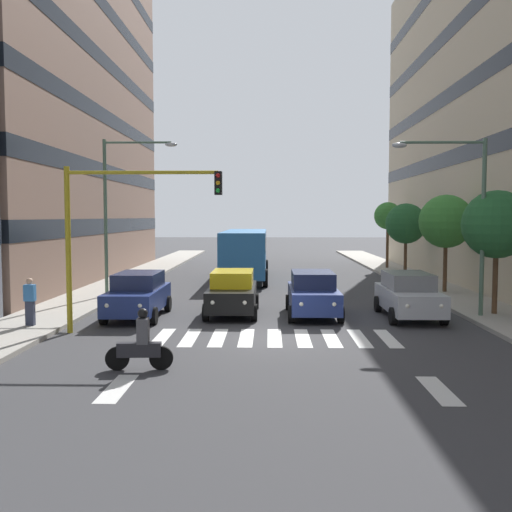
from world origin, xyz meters
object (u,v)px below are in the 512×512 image
street_lamp_right (118,200)px  street_tree_3 (388,216)px  street_tree_0 (497,225)px  street_tree_2 (406,224)px  motorcycle_with_rider (140,345)px  street_lamp_left (466,205)px  pedestrian_waiting (30,301)px  bus_behind_traffic (245,249)px  car_3 (138,294)px  car_1 (313,293)px  street_tree_1 (446,222)px  car_0 (409,295)px  traffic_light_gantry (114,220)px  car_2 (232,292)px

street_lamp_right → street_tree_3: 21.90m
street_tree_0 → street_tree_2: size_ratio=1.04×
motorcycle_with_rider → street_tree_2: (-11.86, -22.29, 2.77)m
street_lamp_left → pedestrian_waiting: size_ratio=4.05×
bus_behind_traffic → street_lamp_right: size_ratio=1.44×
car_3 → pedestrian_waiting: pedestrian_waiting is taller
car_1 → street_tree_1: (-7.03, -6.38, 2.73)m
car_0 → car_3: same height
pedestrian_waiting → bus_behind_traffic: bearing=-113.0°
car_1 → motorcycle_with_rider: 9.45m
street_lamp_right → street_tree_1: 15.92m
car_1 → street_lamp_left: 6.61m
street_lamp_left → car_3: bearing=-0.5°
car_0 → car_3: (10.35, 0.13, 0.00)m
street_tree_3 → car_3: bearing=56.0°
traffic_light_gantry → street_tree_0: 14.14m
car_0 → bus_behind_traffic: bearing=-62.9°
street_lamp_right → car_1: bearing=152.8°
pedestrian_waiting → street_tree_2: bearing=-134.3°
car_3 → street_lamp_right: (2.02, -4.96, 3.77)m
traffic_light_gantry → street_lamp_left: street_lamp_left is taller
car_3 → street_lamp_left: 12.82m
car_1 → street_tree_1: size_ratio=0.93×
motorcycle_with_rider → street_tree_0: bearing=-146.4°
motorcycle_with_rider → traffic_light_gantry: (1.86, -4.59, 3.12)m
pedestrian_waiting → car_0: bearing=-169.0°
car_1 → street_tree_0: street_tree_0 is taller
pedestrian_waiting → street_lamp_left: bearing=-171.3°
street_tree_3 → pedestrian_waiting: (16.78, 22.73, -2.89)m
bus_behind_traffic → pedestrian_waiting: (6.71, 15.84, -0.86)m
car_2 → car_3: size_ratio=1.00×
street_lamp_left → street_tree_3: 20.40m
car_2 → bus_behind_traffic: (-0.00, -12.55, 0.97)m
bus_behind_traffic → traffic_light_gantry: traffic_light_gantry is taller
traffic_light_gantry → street_lamp_right: bearing=-76.3°
traffic_light_gantry → street_lamp_left: (-12.44, -2.87, 0.53)m
street_lamp_right → street_tree_2: 18.49m
street_lamp_left → motorcycle_with_rider: bearing=35.2°
street_lamp_right → pedestrian_waiting: 8.37m
car_2 → bus_behind_traffic: bus_behind_traffic is taller
motorcycle_with_rider → street_tree_2: 25.40m
traffic_light_gantry → street_lamp_right: (1.94, -7.95, 0.89)m
street_lamp_left → street_lamp_right: (14.38, -5.07, 0.36)m
bus_behind_traffic → motorcycle_with_rider: size_ratio=6.17×
street_lamp_right → street_tree_3: street_lamp_right is taller
car_0 → street_tree_0: (-3.33, -0.19, 2.67)m
street_tree_0 → traffic_light_gantry: bearing=13.5°
street_tree_0 → pedestrian_waiting: bearing=9.5°
car_1 → motorcycle_with_rider: car_1 is taller
car_1 → street_tree_2: size_ratio=0.98×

